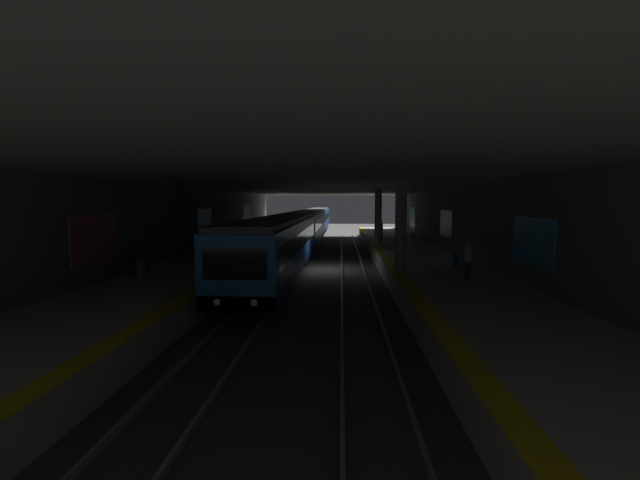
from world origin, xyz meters
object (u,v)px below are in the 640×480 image
(suitcase_rolling, at_px, (456,260))
(bench_left_mid, at_px, (413,232))
(bench_left_near, at_px, (427,238))
(person_standing_far, at_px, (241,235))
(bench_right_far, at_px, (249,230))
(person_boarding, at_px, (468,260))
(pillar_far, at_px, (378,218))
(metro_train, at_px, (308,226))
(person_waiting_near, at_px, (382,229))
(bench_right_near, at_px, (139,262))
(bench_right_mid, at_px, (240,232))
(pillar_near, at_px, (401,227))
(person_walking_mid, at_px, (210,249))
(trash_bin, at_px, (141,268))

(suitcase_rolling, bearing_deg, bench_left_mid, -2.72)
(bench_left_near, bearing_deg, person_standing_far, 97.55)
(bench_right_far, relative_size, person_boarding, 1.03)
(pillar_far, relative_size, metro_train, 0.08)
(pillar_far, bearing_deg, person_waiting_near, -8.24)
(bench_right_near, bearing_deg, bench_left_mid, -39.07)
(metro_train, height_order, bench_right_mid, metro_train)
(bench_right_far, relative_size, person_waiting_near, 1.01)
(bench_right_far, height_order, person_waiting_near, person_waiting_near)
(bench_right_near, bearing_deg, bench_right_mid, 0.00)
(bench_left_mid, relative_size, person_boarding, 1.03)
(pillar_near, xyz_separation_m, bench_right_near, (-0.79, 12.88, -1.75))
(metro_train, height_order, bench_left_mid, metro_train)
(pillar_near, distance_m, bench_right_far, 26.54)
(bench_left_mid, distance_m, person_boarding, 22.13)
(person_waiting_near, height_order, person_walking_mid, person_waiting_near)
(bench_right_far, xyz_separation_m, suitcase_rolling, (-20.92, -16.21, -0.19))
(bench_right_near, bearing_deg, bench_left_near, -49.73)
(person_walking_mid, relative_size, person_boarding, 0.97)
(pillar_far, height_order, bench_left_near, pillar_far)
(metro_train, distance_m, bench_left_near, 14.51)
(person_walking_mid, distance_m, person_boarding, 13.73)
(person_boarding, distance_m, suitcase_rolling, 4.13)
(pillar_far, bearing_deg, person_boarding, -169.12)
(trash_bin, bearing_deg, pillar_far, -40.37)
(bench_left_near, relative_size, bench_right_near, 1.00)
(person_waiting_near, bearing_deg, bench_right_mid, 86.55)
(bench_right_near, bearing_deg, bench_right_far, 0.00)
(suitcase_rolling, bearing_deg, person_waiting_near, 8.51)
(bench_right_far, distance_m, trash_bin, 25.13)
(pillar_near, xyz_separation_m, bench_right_mid, (19.31, 12.88, -1.75))
(bench_right_near, distance_m, person_standing_far, 12.62)
(bench_left_mid, distance_m, person_standing_far, 17.35)
(bench_right_near, relative_size, person_waiting_near, 1.01)
(bench_right_far, height_order, person_boarding, person_boarding)
(bench_right_far, bearing_deg, bench_right_near, 180.00)
(bench_left_mid, distance_m, person_walking_mid, 23.06)
(pillar_far, distance_m, suitcase_rolling, 10.81)
(trash_bin, bearing_deg, person_standing_far, -5.23)
(person_waiting_near, bearing_deg, pillar_near, 177.23)
(bench_left_mid, xyz_separation_m, person_walking_mid, (-17.89, 14.54, 0.34))
(bench_left_mid, height_order, trash_bin, bench_left_mid)
(metro_train, xyz_separation_m, bench_right_mid, (-4.11, 6.33, -0.45))
(bench_right_near, distance_m, person_walking_mid, 4.04)
(bench_left_near, xyz_separation_m, suitcase_rolling, (-11.46, 0.86, -0.19))
(bench_right_mid, relative_size, person_boarding, 1.03)
(person_standing_far, xyz_separation_m, suitcase_rolling, (-9.46, -14.23, -0.55))
(person_standing_far, bearing_deg, suitcase_rolling, -123.62)
(suitcase_rolling, height_order, trash_bin, suitcase_rolling)
(pillar_far, xyz_separation_m, person_boarding, (-14.14, -2.72, -1.38))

